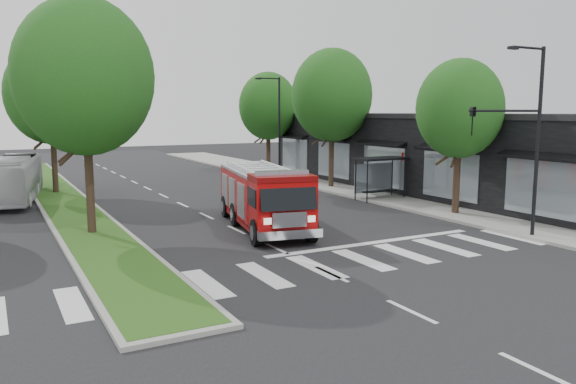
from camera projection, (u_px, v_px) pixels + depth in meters
name	position (u px, v px, depth m)	size (l,w,h in m)	color
ground	(276.00, 249.00, 22.14)	(140.00, 140.00, 0.00)	black
sidewalk_right	(377.00, 193.00, 36.70)	(5.00, 80.00, 0.15)	gray
median	(60.00, 197.00, 35.01)	(3.00, 50.00, 0.15)	gray
storefront_row	(430.00, 154.00, 38.47)	(8.00, 30.00, 5.00)	black
bus_shelter	(379.00, 167.00, 34.20)	(3.20, 1.60, 2.61)	black
tree_right_near	(460.00, 109.00, 28.49)	(4.40, 4.40, 8.05)	black
tree_right_mid	(332.00, 95.00, 38.81)	(5.60, 5.60, 9.72)	black
tree_right_far	(268.00, 106.00, 47.62)	(5.00, 5.00, 8.73)	black
tree_median_near	(84.00, 77.00, 23.59)	(5.80, 5.80, 10.16)	black
tree_median_far	(50.00, 94.00, 35.84)	(5.60, 5.60, 9.72)	black
streetlight_right_near	(524.00, 129.00, 22.93)	(4.08, 0.22, 8.00)	black
streetlight_right_far	(278.00, 123.00, 43.79)	(2.11, 0.20, 8.00)	black
fire_engine	(264.00, 198.00, 25.87)	(4.21, 8.97, 2.99)	#640505
city_bus	(14.00, 179.00, 33.70)	(2.30, 9.82, 2.74)	silver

